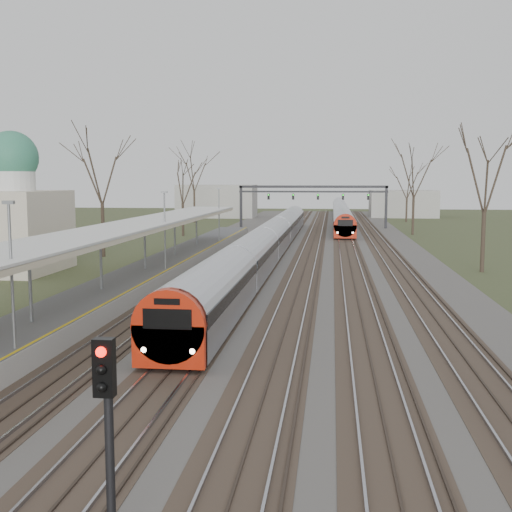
{
  "coord_description": "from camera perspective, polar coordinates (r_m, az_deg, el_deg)",
  "views": [
    {
      "loc": [
        3.01,
        -6.26,
        6.71
      ],
      "look_at": [
        -1.72,
        33.61,
        2.0
      ],
      "focal_mm": 45.0,
      "sensor_mm": 36.0,
      "label": 1
    }
  ],
  "objects": [
    {
      "name": "track_bed",
      "position": [
        61.68,
        4.18,
        0.49
      ],
      "size": [
        24.0,
        160.0,
        0.22
      ],
      "color": "#474442",
      "rests_on": "ground"
    },
    {
      "name": "platform",
      "position": [
        45.82,
        -8.56,
        -1.17
      ],
      "size": [
        3.5,
        69.0,
        1.0
      ],
      "primitive_type": "cube",
      "color": "#9E9B93",
      "rests_on": "ground"
    },
    {
      "name": "signal_post",
      "position": [
        11.55,
        -13.08,
        -13.69
      ],
      "size": [
        0.35,
        0.45,
        4.1
      ],
      "color": "black",
      "rests_on": "ground"
    },
    {
      "name": "train_near",
      "position": [
        58.75,
        1.36,
        1.58
      ],
      "size": [
        2.62,
        75.21,
        3.05
      ],
      "color": "#A9ABB3",
      "rests_on": "ground"
    },
    {
      "name": "canopy",
      "position": [
        41.15,
        -10.3,
        2.71
      ],
      "size": [
        4.1,
        50.0,
        3.11
      ],
      "color": "slate",
      "rests_on": "platform"
    },
    {
      "name": "tree_east_far",
      "position": [
        49.5,
        19.75,
        6.97
      ],
      "size": [
        5.0,
        5.0,
        10.3
      ],
      "color": "#2D231C",
      "rests_on": "ground"
    },
    {
      "name": "train_far",
      "position": [
        109.74,
        7.56,
        3.9
      ],
      "size": [
        2.62,
        75.21,
        3.05
      ],
      "color": "#A9ABB3",
      "rests_on": "ground"
    },
    {
      "name": "signal_gantry",
      "position": [
        91.31,
        5.09,
        5.53
      ],
      "size": [
        21.0,
        0.59,
        6.08
      ],
      "color": "black",
      "rests_on": "ground"
    },
    {
      "name": "tree_west_far",
      "position": [
        57.85,
        -13.59,
        7.8
      ],
      "size": [
        5.5,
        5.5,
        11.33
      ],
      "color": "#2D231C",
      "rests_on": "ground"
    }
  ]
}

